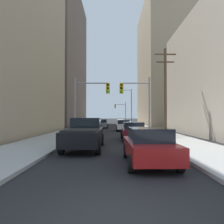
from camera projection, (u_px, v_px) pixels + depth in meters
ground_plane at (113, 222)px, 3.93m from camera, size 400.00×400.00×0.00m
sidewalk_left at (92, 124)px, 53.91m from camera, size 3.79×160.00×0.15m
sidewalk_right at (132, 124)px, 53.92m from camera, size 3.79×160.00×0.15m
pickup_truck_black at (85, 134)px, 12.70m from camera, size 2.20×5.41×1.90m
sedan_red at (149, 146)px, 8.66m from camera, size 1.95×4.23×1.52m
sedan_maroon at (133, 131)px, 17.25m from camera, size 1.95×4.22×1.52m
sedan_white at (123, 125)px, 28.56m from camera, size 1.95×4.21×1.52m
sedan_grey at (102, 124)px, 35.12m from camera, size 1.95×4.21×1.52m
traffic_signal_near_left at (90, 96)px, 21.15m from camera, size 3.65×0.44×6.00m
traffic_signal_near_right at (137, 97)px, 21.15m from camera, size 3.14×0.44×6.00m
traffic_signal_far_right at (121, 109)px, 58.53m from camera, size 3.20×0.44×6.00m
utility_pole_right at (165, 89)px, 21.33m from camera, size 2.20×0.28×9.01m
street_lamp_right at (129, 104)px, 41.76m from camera, size 2.46×0.32×7.50m
building_left_mid_office at (46, 58)px, 53.68m from camera, size 17.06×28.90×34.29m
building_right_mid_block at (184, 66)px, 50.87m from camera, size 20.31×21.48×28.95m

